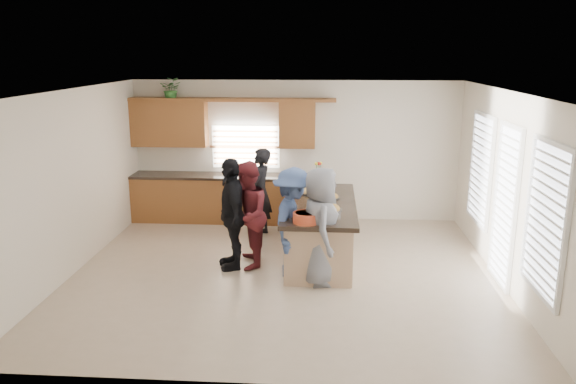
# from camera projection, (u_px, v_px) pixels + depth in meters

# --- Properties ---
(floor) EXTENTS (6.50, 6.50, 0.00)m
(floor) POSITION_uv_depth(u_px,v_px,m) (284.00, 273.00, 8.72)
(floor) COLOR #C0A88F
(floor) RESTS_ON ground
(room_shell) EXTENTS (6.52, 6.02, 2.81)m
(room_shell) POSITION_uv_depth(u_px,v_px,m) (284.00, 152.00, 8.25)
(room_shell) COLOR silver
(room_shell) RESTS_ON ground
(back_cabinetry) EXTENTS (4.08, 0.66, 2.46)m
(back_cabinetry) POSITION_uv_depth(u_px,v_px,m) (221.00, 176.00, 11.24)
(back_cabinetry) COLOR #985F2C
(back_cabinetry) RESTS_ON ground
(right_wall_glazing) EXTENTS (0.06, 4.00, 2.25)m
(right_wall_glazing) POSITION_uv_depth(u_px,v_px,m) (507.00, 195.00, 8.05)
(right_wall_glazing) COLOR white
(right_wall_glazing) RESTS_ON ground
(island) EXTENTS (1.17, 2.71, 0.95)m
(island) POSITION_uv_depth(u_px,v_px,m) (320.00, 231.00, 9.28)
(island) COLOR tan
(island) RESTS_ON ground
(platter_front) EXTENTS (0.48, 0.48, 0.19)m
(platter_front) POSITION_uv_depth(u_px,v_px,m) (326.00, 209.00, 8.68)
(platter_front) COLOR black
(platter_front) RESTS_ON island
(platter_mid) EXTENTS (0.36, 0.36, 0.15)m
(platter_mid) POSITION_uv_depth(u_px,v_px,m) (329.00, 197.00, 9.40)
(platter_mid) COLOR black
(platter_mid) RESTS_ON island
(platter_back) EXTENTS (0.40, 0.40, 0.16)m
(platter_back) POSITION_uv_depth(u_px,v_px,m) (309.00, 192.00, 9.74)
(platter_back) COLOR black
(platter_back) RESTS_ON island
(salad_bowl) EXTENTS (0.39, 0.39, 0.15)m
(salad_bowl) POSITION_uv_depth(u_px,v_px,m) (306.00, 217.00, 8.06)
(salad_bowl) COLOR #D44826
(salad_bowl) RESTS_ON island
(clear_cup) EXTENTS (0.07, 0.07, 0.11)m
(clear_cup) POSITION_uv_depth(u_px,v_px,m) (338.00, 216.00, 8.21)
(clear_cup) COLOR white
(clear_cup) RESTS_ON island
(plate_stack) EXTENTS (0.20, 0.20, 0.05)m
(plate_stack) POSITION_uv_depth(u_px,v_px,m) (316.00, 186.00, 10.19)
(plate_stack) COLOR #A682BE
(plate_stack) RESTS_ON island
(flower_vase) EXTENTS (0.14, 0.14, 0.43)m
(flower_vase) POSITION_uv_depth(u_px,v_px,m) (318.00, 172.00, 10.32)
(flower_vase) COLOR silver
(flower_vase) RESTS_ON island
(potted_plant) EXTENTS (0.42, 0.37, 0.45)m
(potted_plant) POSITION_uv_depth(u_px,v_px,m) (171.00, 89.00, 10.97)
(potted_plant) COLOR #32752E
(potted_plant) RESTS_ON back_cabinetry
(woman_left_back) EXTENTS (0.51, 0.67, 1.65)m
(woman_left_back) POSITION_uv_depth(u_px,v_px,m) (260.00, 193.00, 10.29)
(woman_left_back) COLOR black
(woman_left_back) RESTS_ON ground
(woman_left_mid) EXTENTS (0.75, 0.91, 1.70)m
(woman_left_mid) POSITION_uv_depth(u_px,v_px,m) (247.00, 215.00, 8.79)
(woman_left_mid) COLOR maroon
(woman_left_mid) RESTS_ON ground
(woman_left_front) EXTENTS (0.71, 1.12, 1.77)m
(woman_left_front) POSITION_uv_depth(u_px,v_px,m) (232.00, 214.00, 8.76)
(woman_left_front) COLOR black
(woman_left_front) RESTS_ON ground
(woman_right_back) EXTENTS (0.82, 1.18, 1.68)m
(woman_right_back) POSITION_uv_depth(u_px,v_px,m) (293.00, 223.00, 8.45)
(woman_right_back) COLOR #3F5689
(woman_right_back) RESTS_ON ground
(woman_right_front) EXTENTS (0.65, 0.91, 1.74)m
(woman_right_front) POSITION_uv_depth(u_px,v_px,m) (320.00, 226.00, 8.16)
(woman_right_front) COLOR slate
(woman_right_front) RESTS_ON ground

